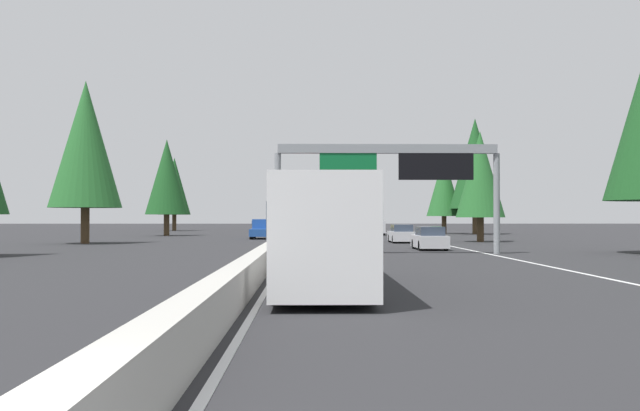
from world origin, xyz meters
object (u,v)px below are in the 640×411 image
(minivan_distant_a, at_px, (375,227))
(conifer_right_mid, at_px, (480,174))
(conifer_left_near, at_px, (85,144))
(conifer_left_mid, at_px, (167,177))
(sedan_mid_right, at_px, (430,239))
(sign_gantry_overhead, at_px, (391,167))
(sedan_near_right, at_px, (401,234))
(box_truck_mid_center, at_px, (313,220))
(bus_far_right, at_px, (321,230))
(conifer_right_far, at_px, (444,185))
(conifer_right_distant, at_px, (475,164))
(pickup_distant_b, at_px, (314,235))
(oncoming_near, at_px, (273,228))
(conifer_left_far, at_px, (174,186))
(oncoming_far, at_px, (262,229))

(minivan_distant_a, bearing_deg, conifer_right_mid, -163.22)
(conifer_left_near, relative_size, conifer_left_mid, 1.19)
(sedan_mid_right, relative_size, conifer_left_near, 0.34)
(sign_gantry_overhead, bearing_deg, sedan_near_right, -9.13)
(minivan_distant_a, distance_m, box_truck_mid_center, 28.58)
(bus_far_right, relative_size, conifer_right_far, 1.16)
(minivan_distant_a, relative_size, sedan_near_right, 1.14)
(box_truck_mid_center, relative_size, conifer_left_near, 0.67)
(box_truck_mid_center, height_order, conifer_right_mid, conifer_right_mid)
(sedan_mid_right, bearing_deg, conifer_left_mid, 34.11)
(conifer_right_distant, bearing_deg, sedan_mid_right, 163.27)
(pickup_distant_b, distance_m, oncoming_near, 43.13)
(box_truck_mid_center, bearing_deg, conifer_left_far, 92.11)
(sign_gantry_overhead, relative_size, box_truck_mid_center, 1.49)
(oncoming_near, xyz_separation_m, conifer_right_far, (0.25, -21.46, 5.36))
(sedan_near_right, relative_size, conifer_left_near, 0.34)
(sign_gantry_overhead, distance_m, oncoming_far, 30.73)
(minivan_distant_a, distance_m, conifer_left_near, 36.92)
(sign_gantry_overhead, distance_m, conifer_right_distant, 49.30)
(bus_far_right, distance_m, conifer_right_distant, 69.23)
(oncoming_near, bearing_deg, conifer_right_mid, 32.29)
(conifer_left_near, distance_m, conifer_left_far, 53.27)
(box_truck_mid_center, distance_m, conifer_left_far, 21.56)
(oncoming_near, xyz_separation_m, conifer_left_near, (-33.56, 12.97, 7.08))
(sedan_mid_right, distance_m, sedan_near_right, 12.56)
(conifer_left_far, bearing_deg, sign_gantry_overhead, -160.23)
(minivan_distant_a, distance_m, conifer_left_far, 39.24)
(conifer_right_distant, height_order, conifer_left_near, conifer_right_distant)
(oncoming_near, distance_m, conifer_left_mid, 16.04)
(bus_far_right, distance_m, pickup_distant_b, 26.41)
(sedan_mid_right, bearing_deg, conifer_left_near, 66.57)
(oncoming_near, bearing_deg, oncoming_far, 0.05)
(box_truck_mid_center, bearing_deg, oncoming_near, 166.06)
(sign_gantry_overhead, bearing_deg, conifer_left_mid, 26.96)
(box_truck_mid_center, xyz_separation_m, sedan_near_right, (-52.29, -6.95, -0.93))
(conifer_right_far, distance_m, conifer_left_far, 42.06)
(box_truck_mid_center, height_order, conifer_left_near, conifer_left_near)
(conifer_right_distant, distance_m, conifer_left_mid, 36.52)
(conifer_right_mid, distance_m, conifer_left_mid, 36.26)
(box_truck_mid_center, height_order, conifer_left_mid, conifer_left_mid)
(sign_gantry_overhead, relative_size, conifer_right_far, 1.27)
(sign_gantry_overhead, relative_size, conifer_right_distant, 0.91)
(sedan_mid_right, bearing_deg, oncoming_near, 15.34)
(conifer_left_near, bearing_deg, minivan_distant_a, -43.67)
(sedan_near_right, bearing_deg, bus_far_right, 169.19)
(oncoming_far, height_order, conifer_left_near, conifer_left_near)
(bus_far_right, bearing_deg, sedan_near_right, -10.81)
(sedan_near_right, height_order, conifer_left_far, conifer_left_far)
(conifer_left_near, bearing_deg, sedan_mid_right, -113.43)
(conifer_right_mid, distance_m, conifer_left_near, 32.14)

